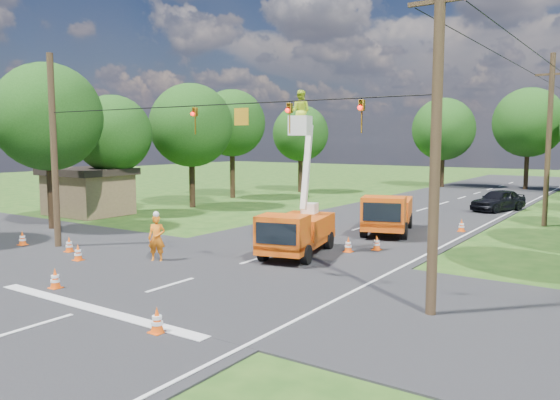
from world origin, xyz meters
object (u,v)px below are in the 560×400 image
Objects in this scene: bucket_truck at (297,220)px; traffic_cone_5 at (69,245)px; traffic_cone_7 at (462,225)px; tree_left_e at (232,123)px; tree_left_d at (191,125)px; traffic_cone_2 at (348,245)px; second_truck at (387,213)px; tree_left_b at (48,117)px; pole_left at (54,152)px; tree_far_a at (443,129)px; traffic_cone_6 at (22,238)px; tree_left_c at (113,134)px; traffic_cone_1 at (157,320)px; ground_worker at (157,238)px; pole_right_mid at (549,139)px; shed at (88,191)px; pole_right_near at (436,138)px; traffic_cone_3 at (377,243)px; traffic_cone_0 at (55,279)px; tree_left_f at (300,133)px; traffic_cone_4 at (78,253)px; tree_far_b at (529,123)px; distant_car at (498,200)px.

bucket_truck is 10.33m from traffic_cone_5.
tree_left_e reaches higher than traffic_cone_7.
traffic_cone_2 is at bearing -25.77° from tree_left_d.
second_truck is 0.67× the size of tree_left_b.
pole_left is 16.06m from tree_left_d.
pole_left is (-10.40, -4.73, 2.90)m from bucket_truck.
tree_far_a reaches higher than tree_left_d.
tree_left_d reaches higher than traffic_cone_2.
traffic_cone_6 is 0.09× the size of tree_left_c.
second_truck is 19.18m from tree_left_c.
traffic_cone_5 is at bearing 5.24° from traffic_cone_6.
traffic_cone_2 is (-0.63, 12.08, 0.00)m from traffic_cone_1.
tree_left_b is (-11.20, 2.53, 5.33)m from ground_worker.
traffic_cone_5 is (-9.83, -12.72, -0.78)m from second_truck.
pole_right_mid is 29.30m from shed.
tree_left_c is (-18.98, 2.44, 5.08)m from traffic_cone_2.
pole_right_near is 27.90m from tree_left_d.
pole_left is at bearing -149.08° from traffic_cone_3.
traffic_cone_0 is 36.82m from tree_left_f.
traffic_cone_4 is (-3.09, 3.10, 0.00)m from traffic_cone_0.
tree_left_e is 24.09m from tree_far_a.
bucket_truck is at bearing -9.82° from shed.
traffic_cone_6 is at bearing -152.43° from second_truck.
traffic_cone_0 is 0.07× the size of tree_far_b.
tree_left_d is at bearing -167.99° from pole_right_mid.
tree_left_c is at bearing 132.10° from traffic_cone_5.
tree_left_f is (1.70, 21.00, 0.25)m from tree_left_c.
tree_left_c is at bearing 172.67° from second_truck.
bucket_truck reaches higher than traffic_cone_2.
pole_right_mid is at bearing 64.87° from traffic_cone_0.
traffic_cone_6 is at bearing -76.37° from tree_left_d.
shed is (-10.07, 8.48, 1.26)m from traffic_cone_5.
tree_left_b reaches higher than tree_left_f.
traffic_cone_4 is 0.08× the size of tree_left_e.
tree_far_b is at bearing 14.04° from tree_far_a.
pole_left reaches higher than traffic_cone_1.
shed is at bearing -119.58° from tree_far_b.
pole_left is 0.95× the size of tree_far_a.
traffic_cone_0 is 19.75m from tree_left_c.
traffic_cone_6 is at bearing -154.94° from pole_left.
traffic_cone_4 is at bearing -44.77° from tree_left_c.
pole_right_mid is at bearing 55.23° from traffic_cone_7.
traffic_cone_5 is at bearing -93.85° from tree_far_a.
tree_left_c is at bearing -108.69° from tree_far_a.
tree_left_d is at bearing 103.63° from traffic_cone_6.
distant_car is (2.77, 13.23, -0.35)m from second_truck.
tree_far_b reaches higher than tree_left_d.
tree_left_e is 0.99× the size of tree_far_a.
tree_left_b is at bearing -71.57° from tree_left_c.
tree_left_d is (-20.08, -0.07, 5.77)m from traffic_cone_7.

